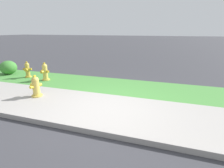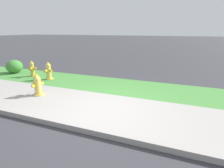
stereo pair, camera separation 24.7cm
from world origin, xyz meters
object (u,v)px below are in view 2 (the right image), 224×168
(fire_hydrant_mid_block, at_px, (48,71))
(shrub_bush_mid_verge, at_px, (14,66))
(fire_hydrant_at_driveway, at_px, (32,69))
(fire_hydrant_far_end, at_px, (37,85))

(fire_hydrant_mid_block, bearing_deg, shrub_bush_mid_verge, 0.60)
(fire_hydrant_at_driveway, bearing_deg, shrub_bush_mid_verge, -27.18)
(fire_hydrant_far_end, distance_m, fire_hydrant_mid_block, 1.83)
(fire_hydrant_at_driveway, bearing_deg, fire_hydrant_far_end, 119.59)
(fire_hydrant_at_driveway, height_order, shrub_bush_mid_verge, fire_hydrant_at_driveway)
(fire_hydrant_far_end, xyz_separation_m, shrub_bush_mid_verge, (-3.19, 1.93, -0.01))
(fire_hydrant_far_end, distance_m, fire_hydrant_at_driveway, 2.59)
(fire_hydrant_mid_block, relative_size, fire_hydrant_at_driveway, 1.06)
(fire_hydrant_far_end, distance_m, shrub_bush_mid_verge, 3.73)
(fire_hydrant_mid_block, height_order, fire_hydrant_at_driveway, fire_hydrant_mid_block)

